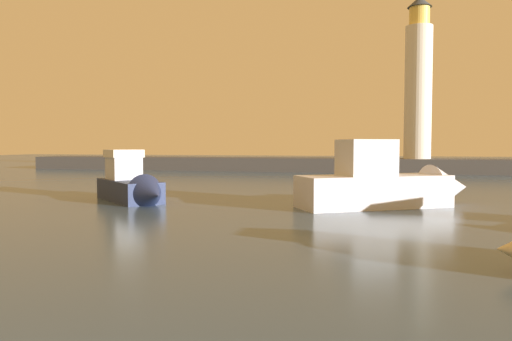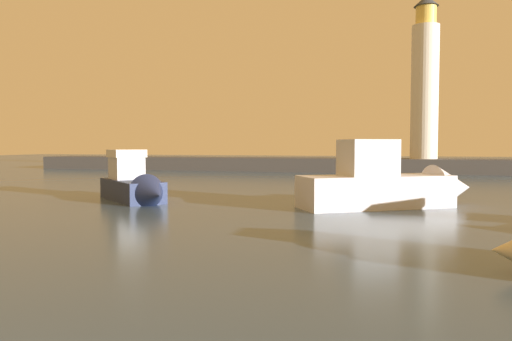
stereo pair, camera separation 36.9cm
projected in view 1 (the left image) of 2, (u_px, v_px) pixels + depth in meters
name	position (u px, v px, depth m)	size (l,w,h in m)	color
ground_plane	(318.00, 196.00, 28.48)	(220.00, 220.00, 0.00)	#384C60
breakwater	(349.00, 165.00, 54.09)	(77.96, 5.57, 1.53)	#423F3D
lighthouse	(418.00, 83.00, 51.79)	(2.83, 2.83, 17.23)	silver
motorboat_0	(392.00, 185.00, 23.55)	(8.95, 6.78, 3.58)	silver
motorboat_3	(134.00, 186.00, 25.35)	(6.19, 5.75, 3.07)	#1E284C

